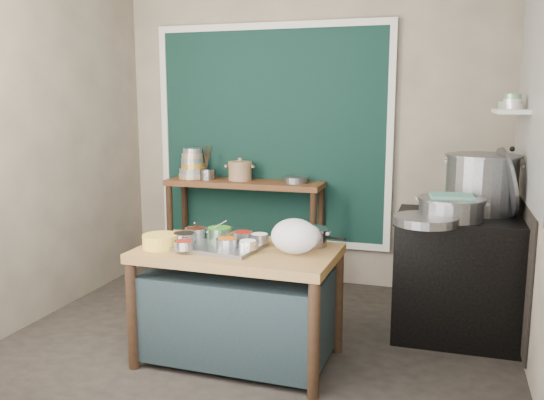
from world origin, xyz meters
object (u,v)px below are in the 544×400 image
(saucepan, at_px, (312,237))
(ceramic_crock, at_px, (240,172))
(condiment_tray, at_px, (217,246))
(yellow_basin, at_px, (161,241))
(stock_pot, at_px, (481,183))
(utensil_cup, at_px, (207,174))
(steamer, at_px, (451,208))
(back_counter, at_px, (245,231))
(stove_block, at_px, (461,278))
(prep_table, at_px, (238,305))

(saucepan, relative_size, ceramic_crock, 0.94)
(condiment_tray, bearing_deg, yellow_basin, -162.25)
(stock_pot, bearing_deg, yellow_basin, -149.46)
(utensil_cup, relative_size, steamer, 0.36)
(saucepan, xyz_separation_m, ceramic_crock, (-1.00, 1.38, 0.22))
(back_counter, xyz_separation_m, yellow_basin, (0.05, -1.71, 0.32))
(yellow_basin, xyz_separation_m, saucepan, (0.90, 0.34, 0.02))
(back_counter, bearing_deg, condiment_tray, -76.32)
(stove_block, bearing_deg, utensil_cup, 162.60)
(stock_pot, bearing_deg, steamer, -121.58)
(prep_table, relative_size, yellow_basin, 5.48)
(stove_block, height_order, utensil_cup, utensil_cup)
(saucepan, height_order, steamer, steamer)
(back_counter, height_order, stove_block, back_counter)
(back_counter, xyz_separation_m, steamer, (1.81, -0.88, 0.48))
(utensil_cup, bearing_deg, prep_table, -60.52)
(prep_table, relative_size, utensil_cup, 7.63)
(back_counter, relative_size, stove_block, 1.61)
(prep_table, bearing_deg, stock_pot, 36.10)
(utensil_cup, distance_m, steamer, 2.33)
(yellow_basin, bearing_deg, back_counter, 91.64)
(prep_table, bearing_deg, ceramic_crock, 111.04)
(condiment_tray, bearing_deg, back_counter, 103.68)
(ceramic_crock, distance_m, steamer, 2.06)
(back_counter, distance_m, stock_pot, 2.17)
(condiment_tray, relative_size, steamer, 1.21)
(utensil_cup, bearing_deg, saucepan, -45.68)
(utensil_cup, xyz_separation_m, steamer, (2.16, -0.86, -0.04))
(yellow_basin, distance_m, steamer, 1.95)
(condiment_tray, distance_m, yellow_basin, 0.36)
(stove_block, bearing_deg, saucepan, -146.19)
(stove_block, bearing_deg, stock_pot, 59.01)
(condiment_tray, relative_size, yellow_basin, 2.44)
(condiment_tray, distance_m, saucepan, 0.61)
(prep_table, bearing_deg, yellow_basin, -163.76)
(prep_table, relative_size, ceramic_crock, 5.45)
(yellow_basin, relative_size, utensil_cup, 1.39)
(back_counter, height_order, condiment_tray, back_counter)
(condiment_tray, distance_m, steamer, 1.60)
(prep_table, height_order, steamer, steamer)
(prep_table, xyz_separation_m, utensil_cup, (-0.88, 1.56, 0.62))
(back_counter, bearing_deg, prep_table, -71.66)
(back_counter, relative_size, saucepan, 6.73)
(stove_block, height_order, condiment_tray, stove_block)
(yellow_basin, xyz_separation_m, stock_pot, (1.96, 1.16, 0.29))
(prep_table, bearing_deg, steamer, 30.03)
(ceramic_crock, bearing_deg, utensil_cup, -172.55)
(yellow_basin, distance_m, utensil_cup, 1.74)
(yellow_basin, xyz_separation_m, ceramic_crock, (-0.10, 1.72, 0.23))
(prep_table, xyz_separation_m, steamer, (1.28, 0.70, 0.58))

